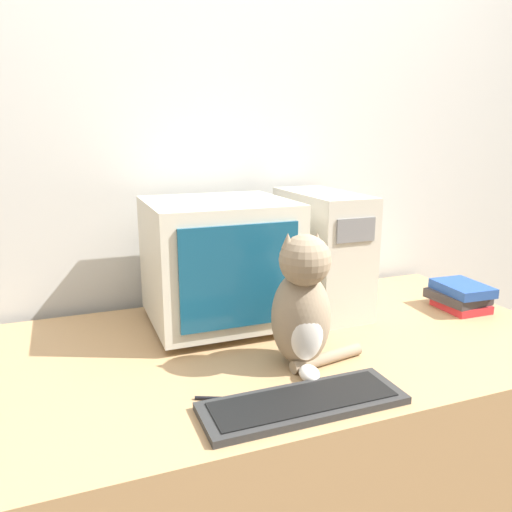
{
  "coord_description": "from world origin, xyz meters",
  "views": [
    {
      "loc": [
        -0.59,
        -0.81,
        1.39
      ],
      "look_at": [
        -0.08,
        0.51,
        1.04
      ],
      "focal_mm": 35.0,
      "sensor_mm": 36.0,
      "label": 1
    }
  ],
  "objects_px": {
    "keyboard": "(303,403)",
    "pen": "(227,399)",
    "cat": "(303,307)",
    "crt_monitor": "(219,262)",
    "computer_tower": "(321,251)",
    "book_stack": "(460,296)"
  },
  "relations": [
    {
      "from": "cat",
      "to": "computer_tower",
      "type": "bearing_deg",
      "value": 68.13
    },
    {
      "from": "crt_monitor",
      "to": "keyboard",
      "type": "bearing_deg",
      "value": -87.46
    },
    {
      "from": "book_stack",
      "to": "pen",
      "type": "distance_m",
      "value": 1.02
    },
    {
      "from": "keyboard",
      "to": "pen",
      "type": "relative_size",
      "value": 3.31
    },
    {
      "from": "crt_monitor",
      "to": "pen",
      "type": "bearing_deg",
      "value": -105.19
    },
    {
      "from": "computer_tower",
      "to": "keyboard",
      "type": "relative_size",
      "value": 0.91
    },
    {
      "from": "crt_monitor",
      "to": "pen",
      "type": "xyz_separation_m",
      "value": [
        -0.13,
        -0.48,
        -0.21
      ]
    },
    {
      "from": "cat",
      "to": "pen",
      "type": "distance_m",
      "value": 0.31
    },
    {
      "from": "computer_tower",
      "to": "book_stack",
      "type": "bearing_deg",
      "value": -23.75
    },
    {
      "from": "book_stack",
      "to": "computer_tower",
      "type": "bearing_deg",
      "value": 156.25
    },
    {
      "from": "crt_monitor",
      "to": "keyboard",
      "type": "height_order",
      "value": "crt_monitor"
    },
    {
      "from": "book_stack",
      "to": "keyboard",
      "type": "bearing_deg",
      "value": -154.42
    },
    {
      "from": "keyboard",
      "to": "crt_monitor",
      "type": "bearing_deg",
      "value": 92.54
    },
    {
      "from": "cat",
      "to": "crt_monitor",
      "type": "bearing_deg",
      "value": 119.83
    },
    {
      "from": "computer_tower",
      "to": "keyboard",
      "type": "xyz_separation_m",
      "value": [
        -0.36,
        -0.6,
        -0.2
      ]
    },
    {
      "from": "pen",
      "to": "crt_monitor",
      "type": "bearing_deg",
      "value": 74.81
    },
    {
      "from": "keyboard",
      "to": "pen",
      "type": "height_order",
      "value": "keyboard"
    },
    {
      "from": "computer_tower",
      "to": "book_stack",
      "type": "relative_size",
      "value": 2.11
    },
    {
      "from": "cat",
      "to": "pen",
      "type": "xyz_separation_m",
      "value": [
        -0.25,
        -0.11,
        -0.16
      ]
    },
    {
      "from": "crt_monitor",
      "to": "computer_tower",
      "type": "height_order",
      "value": "computer_tower"
    },
    {
      "from": "keyboard",
      "to": "cat",
      "type": "distance_m",
      "value": 0.27
    },
    {
      "from": "keyboard",
      "to": "book_stack",
      "type": "relative_size",
      "value": 2.33
    }
  ]
}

